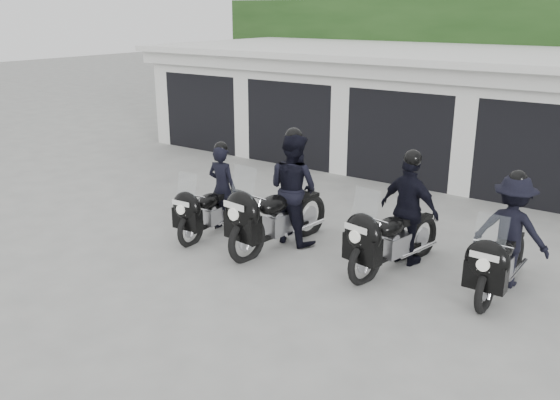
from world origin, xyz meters
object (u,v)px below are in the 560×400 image
Objects in this scene: police_bike_b at (285,196)px; police_bike_d at (507,239)px; police_bike_c at (402,218)px; police_bike_a at (213,198)px.

police_bike_b reaches higher than police_bike_d.
police_bike_b is at bearing -159.55° from police_bike_c.
police_bike_c is (3.43, 0.62, 0.14)m from police_bike_a.
police_bike_b is at bearing -171.70° from police_bike_d.
police_bike_b is 1.09× the size of police_bike_c.
police_bike_c is 1.06× the size of police_bike_d.
police_bike_b is 3.67m from police_bike_d.
police_bike_c is 1.60m from police_bike_d.
police_bike_b is 1.15× the size of police_bike_d.
police_bike_b is 2.07m from police_bike_c.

